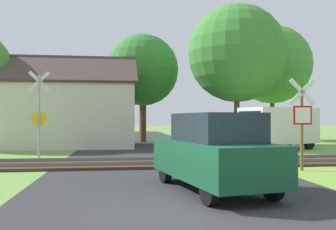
% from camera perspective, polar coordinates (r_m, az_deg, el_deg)
% --- Properties ---
extents(ground_plane, '(160.00, 160.00, 0.00)m').
position_cam_1_polar(ground_plane, '(7.03, 4.11, -14.17)').
color(ground_plane, '#6B9942').
extents(road_asphalt, '(7.19, 80.00, 0.01)m').
position_cam_1_polar(road_asphalt, '(8.96, 1.52, -11.19)').
color(road_asphalt, '#2D2D30').
rests_on(road_asphalt, ground).
extents(rail_track, '(60.00, 2.60, 0.22)m').
position_cam_1_polar(rail_track, '(13.56, -1.57, -7.34)').
color(rail_track, '#422D1E').
rests_on(rail_track, ground).
extents(stop_sign_near, '(0.88, 0.16, 2.95)m').
position_cam_1_polar(stop_sign_near, '(12.64, 19.75, -0.47)').
color(stop_sign_near, brown).
rests_on(stop_sign_near, ground).
extents(crossing_sign_far, '(0.87, 0.19, 3.67)m').
position_cam_1_polar(crossing_sign_far, '(16.56, -19.06, 0.65)').
color(crossing_sign_far, '#9E9EA5').
rests_on(crossing_sign_far, ground).
extents(house, '(7.64, 5.85, 5.41)m').
position_cam_1_polar(house, '(22.94, -14.49, 0.29)').
color(house, beige).
rests_on(house, ground).
extents(tree_far, '(6.04, 6.04, 8.88)m').
position_cam_1_polar(tree_far, '(30.43, 15.59, 7.37)').
color(tree_far, '#513823').
rests_on(tree_far, ground).
extents(tree_center, '(5.08, 5.08, 7.68)m').
position_cam_1_polar(tree_center, '(26.86, -3.85, 6.82)').
color(tree_center, '#513823').
rests_on(tree_center, ground).
extents(tree_right, '(6.06, 6.06, 8.75)m').
position_cam_1_polar(tree_right, '(23.93, 10.44, 9.19)').
color(tree_right, '#513823').
rests_on(tree_right, ground).
extents(mail_truck, '(5.24, 3.58, 2.24)m').
position_cam_1_polar(mail_truck, '(20.83, 16.25, -1.70)').
color(mail_truck, silver).
rests_on(mail_truck, ground).
extents(parked_car, '(2.37, 4.24, 1.78)m').
position_cam_1_polar(parked_car, '(8.67, 6.92, -5.60)').
color(parked_car, '#144C2D').
rests_on(parked_car, ground).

